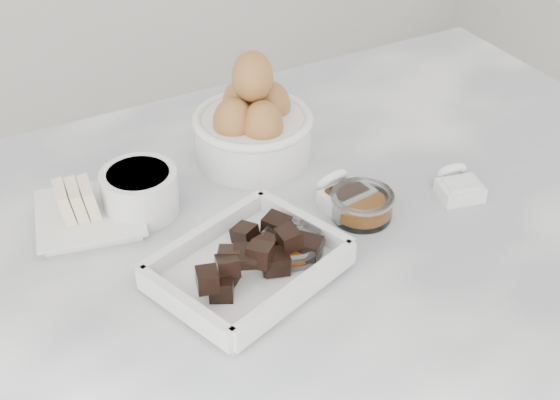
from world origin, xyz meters
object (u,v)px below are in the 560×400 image
Objects in this scene: chocolate_dish at (248,262)px; sugar_ramekin at (140,190)px; butter_plate at (87,209)px; zest_bowl at (292,247)px; vanilla_spoon at (343,194)px; salt_spoon at (458,185)px; egg_bowl at (253,125)px; honey_bowl at (362,204)px.

sugar_ramekin is at bearing 109.11° from chocolate_dish.
butter_plate is 2.02× the size of zest_bowl.
zest_bowl is at bearing 3.54° from chocolate_dish.
vanilla_spoon is at bearing -22.00° from butter_plate.
salt_spoon reaches higher than zest_bowl.
egg_bowl reaches higher than chocolate_dish.
salt_spoon is at bearing -7.87° from honey_bowl.
zest_bowl is at bearing -177.08° from salt_spoon.
salt_spoon is at bearing -21.37° from butter_plate.
egg_bowl reaches higher than honey_bowl.
egg_bowl is at bearing 13.79° from sugar_ramekin.
chocolate_dish is 3.19× the size of zest_bowl.
honey_bowl is at bearing -26.78° from butter_plate.
chocolate_dish is 0.18m from vanilla_spoon.
sugar_ramekin is at bearing -9.17° from butter_plate.
vanilla_spoon is at bearing 159.93° from salt_spoon.
sugar_ramekin reaches higher than vanilla_spoon.
salt_spoon is (0.31, 0.02, -0.01)m from chocolate_dish.
sugar_ramekin reaches higher than zest_bowl.
honey_bowl is 0.03m from vanilla_spoon.
zest_bowl is 0.96× the size of vanilla_spoon.
honey_bowl is (0.24, -0.14, -0.01)m from sugar_ramekin.
honey_bowl is 0.12m from zest_bowl.
honey_bowl is at bearing 15.14° from zest_bowl.
zest_bowl is at bearing -164.86° from honey_bowl.
honey_bowl is at bearing -73.09° from egg_bowl.
egg_bowl reaches higher than sugar_ramekin.
vanilla_spoon reaches higher than honey_bowl.
butter_plate is 1.93× the size of honey_bowl.
egg_bowl is at bearing 107.94° from vanilla_spoon.
butter_plate is 0.26m from zest_bowl.
zest_bowl is (-0.06, -0.22, -0.03)m from egg_bowl.
butter_plate reaches higher than vanilla_spoon.
sugar_ramekin is 0.58× the size of egg_bowl.
chocolate_dish is 1.47× the size of egg_bowl.
zest_bowl is at bearing -55.45° from sugar_ramekin.
zest_bowl is 0.25m from salt_spoon.
egg_bowl reaches higher than butter_plate.
sugar_ramekin reaches higher than chocolate_dish.
butter_plate reaches higher than salt_spoon.
chocolate_dish is 1.58× the size of butter_plate.
chocolate_dish is at bearing -55.86° from butter_plate.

